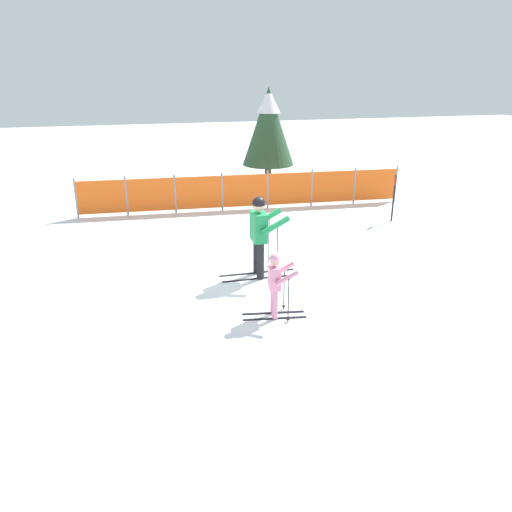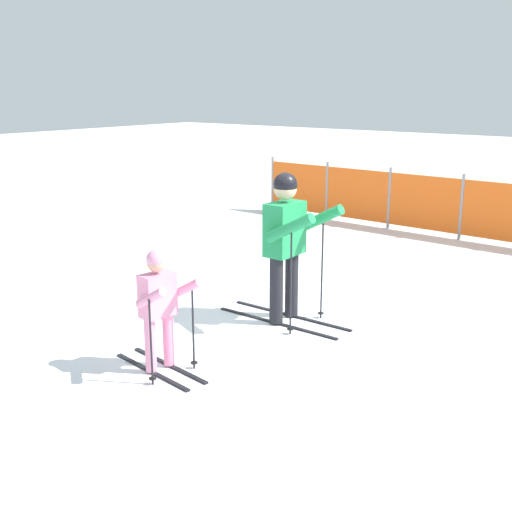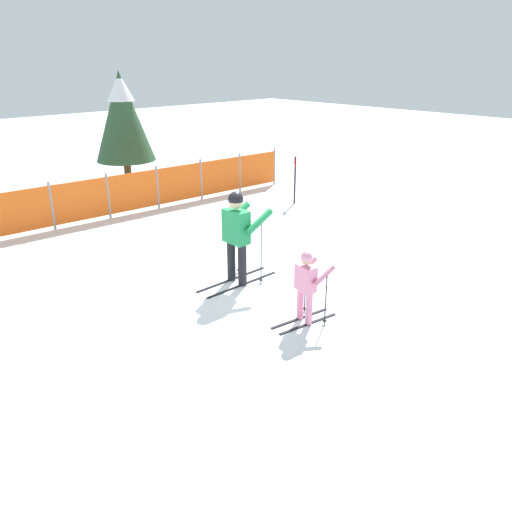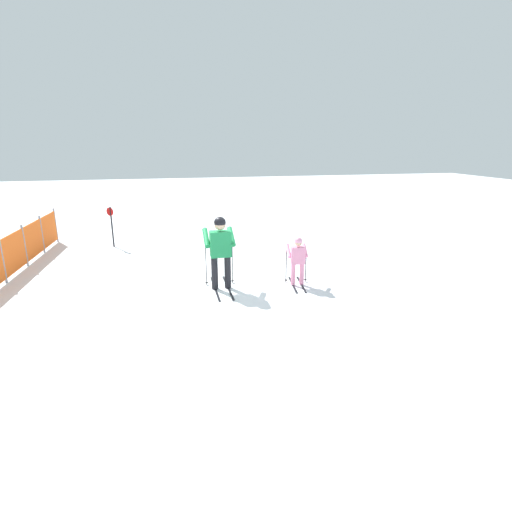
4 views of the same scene
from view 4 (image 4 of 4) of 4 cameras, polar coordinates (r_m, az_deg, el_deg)
ground_plane at (r=9.85m, az=-5.53°, el=-4.15°), size 60.00×60.00×0.00m
skier_adult at (r=9.34m, az=-5.11°, el=1.45°), size 1.64×0.73×1.74m
skier_child at (r=9.66m, az=5.99°, el=-0.15°), size 1.15×0.56×1.20m
trail_marker at (r=14.00m, az=-19.96°, el=4.57°), size 0.19×0.23×1.34m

